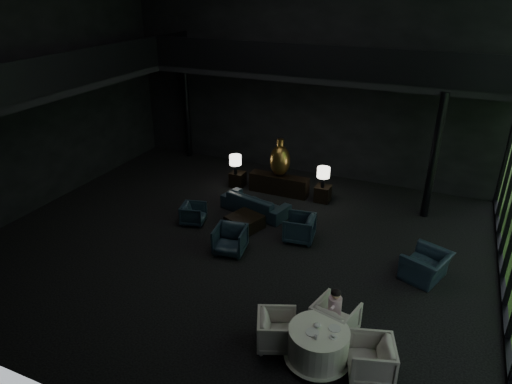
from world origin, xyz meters
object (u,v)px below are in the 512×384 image
at_px(sofa, 255,199).
at_px(dining_chair_west, 277,328).
at_px(lounge_armchair_south, 230,237).
at_px(dining_chair_north, 335,315).
at_px(coffee_table, 245,222).
at_px(dining_table, 318,347).
at_px(lounge_armchair_west, 194,214).
at_px(table_lamp_right, 323,173).
at_px(child, 335,302).
at_px(console, 279,184).
at_px(table_lamp_left, 235,161).
at_px(side_table_right, 323,194).
at_px(window_armchair, 427,261).
at_px(bronze_urn, 280,160).
at_px(lounge_armchair_east, 299,225).
at_px(side_table_left, 238,179).
at_px(dining_chair_east, 371,355).

bearing_deg(sofa, dining_chair_west, 131.55).
height_order(lounge_armchair_south, dining_chair_north, dining_chair_north).
bearing_deg(coffee_table, dining_table, -49.76).
bearing_deg(lounge_armchair_west, dining_chair_north, -133.38).
bearing_deg(table_lamp_right, dining_table, -74.37).
height_order(dining_chair_north, child, child).
distance_m(table_lamp_right, coffee_table, 3.27).
xyz_separation_m(console, dining_chair_west, (2.65, -6.95, 0.10)).
xyz_separation_m(sofa, dining_table, (3.70, -5.31, -0.15)).
height_order(lounge_armchair_south, dining_chair_west, lounge_armchair_south).
bearing_deg(coffee_table, table_lamp_left, 121.23).
bearing_deg(dining_chair_north, side_table_right, -57.11).
bearing_deg(dining_chair_north, dining_chair_west, 53.84).
bearing_deg(lounge_armchair_south, dining_chair_north, -38.31).
bearing_deg(window_armchair, coffee_table, -75.16).
bearing_deg(dining_chair_west, bronze_urn, -1.34).
relative_size(bronze_urn, table_lamp_left, 1.85).
xyz_separation_m(lounge_armchair_west, window_armchair, (6.86, -0.13, 0.18)).
bearing_deg(sofa, lounge_armchair_east, 163.42).
bearing_deg(dining_chair_west, lounge_armchair_east, -9.24).
bearing_deg(sofa, coffee_table, 109.83).
bearing_deg(lounge_armchair_east, table_lamp_right, 174.49).
bearing_deg(side_table_left, child, -49.09).
bearing_deg(sofa, dining_table, 138.25).
bearing_deg(table_lamp_left, lounge_armchair_west, -90.53).
relative_size(dining_table, child, 2.22).
bearing_deg(window_armchair, dining_chair_west, -14.80).
xyz_separation_m(side_table_right, table_lamp_right, (0.00, -0.09, 0.79)).
bearing_deg(lounge_armchair_west, console, -41.21).
height_order(coffee_table, dining_chair_east, dining_chair_east).
relative_size(bronze_urn, lounge_armchair_west, 2.01).
bearing_deg(child, coffee_table, -41.98).
bearing_deg(table_lamp_right, dining_chair_west, -81.30).
xyz_separation_m(side_table_left, sofa, (1.43, -1.64, 0.21)).
xyz_separation_m(lounge_armchair_east, dining_chair_north, (1.95, -3.37, -0.00)).
bearing_deg(bronze_urn, side_table_left, -176.75).
distance_m(table_lamp_left, lounge_armchair_west, 3.01).
bearing_deg(console, side_table_right, 0.56).
bearing_deg(lounge_armchair_east, lounge_armchair_south, -55.36).
bearing_deg(console, dining_table, -63.19).
relative_size(sofa, dining_chair_north, 2.56).
bearing_deg(bronze_urn, dining_chair_east, -56.93).
xyz_separation_m(table_lamp_right, lounge_armchair_south, (-1.44, -4.08, -0.59)).
relative_size(table_lamp_right, lounge_armchair_west, 1.09).
bearing_deg(sofa, lounge_armchair_west, 57.87).
xyz_separation_m(lounge_armchair_west, coffee_table, (1.58, 0.35, -0.13)).
distance_m(dining_chair_north, dining_chair_west, 1.29).
height_order(table_lamp_right, window_armchair, table_lamp_right).
distance_m(table_lamp_right, window_armchair, 4.85).
height_order(table_lamp_left, sofa, table_lamp_left).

